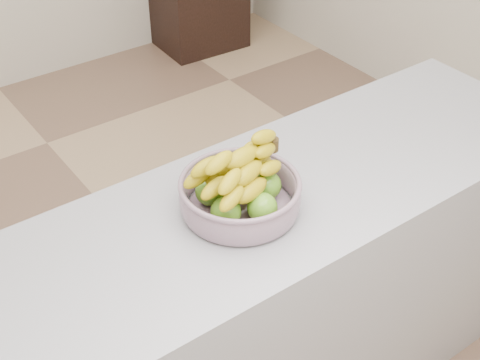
{
  "coord_description": "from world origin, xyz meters",
  "views": [
    {
      "loc": [
        -0.94,
        -1.87,
        2.05
      ],
      "look_at": [
        -0.12,
        -0.74,
        1.0
      ],
      "focal_mm": 50.0,
      "sensor_mm": 36.0,
      "label": 1
    }
  ],
  "objects": [
    {
      "name": "fruit_bowl",
      "position": [
        -0.12,
        -0.74,
        0.96
      ],
      "size": [
        0.33,
        0.33,
        0.19
      ],
      "rotation": [
        0.0,
        0.0,
        0.16
      ],
      "color": "#90A0AC",
      "rests_on": "counter"
    },
    {
      "name": "counter",
      "position": [
        0.0,
        -0.74,
        0.45
      ],
      "size": [
        2.0,
        0.6,
        0.9
      ],
      "primitive_type": "cube",
      "color": "#96959D",
      "rests_on": "ground"
    },
    {
      "name": "ground",
      "position": [
        0.0,
        0.0,
        0.0
      ],
      "size": [
        4.0,
        4.0,
        0.0
      ],
      "primitive_type": "plane",
      "color": "tan",
      "rests_on": "ground"
    }
  ]
}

